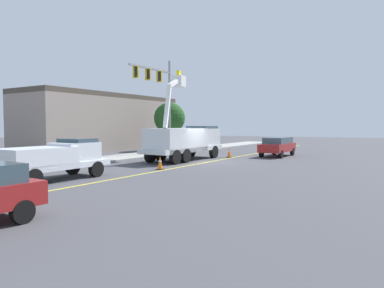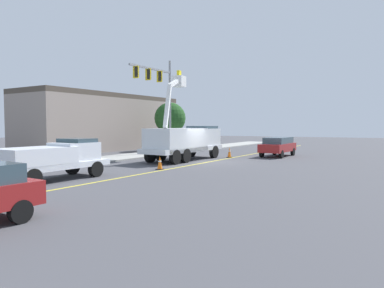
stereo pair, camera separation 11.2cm
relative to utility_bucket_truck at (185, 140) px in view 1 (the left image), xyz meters
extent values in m
plane|color=#47474C|center=(-0.55, -2.29, -1.62)|extent=(120.00, 120.00, 0.00)
cube|color=#9E9E99|center=(0.40, 5.44, -1.56)|extent=(59.99, 10.88, 0.12)
cube|color=yellow|center=(-0.55, -2.29, -1.62)|extent=(49.65, 6.25, 0.01)
cube|color=silver|center=(-0.20, -0.01, -0.72)|extent=(8.44, 3.48, 0.36)
cube|color=silver|center=(2.41, -0.33, 0.05)|extent=(2.89, 2.65, 1.60)
cube|color=#384C56|center=(2.61, -0.35, 0.75)|extent=(2.05, 2.30, 0.64)
cube|color=silver|center=(-1.17, 0.11, 0.00)|extent=(5.51, 3.12, 1.80)
cube|color=white|center=(-2.04, 0.43, 2.53)|extent=(1.52, 0.61, 3.27)
cube|color=white|center=(-0.04, 0.90, 4.53)|extent=(2.93, 0.94, 1.08)
cube|color=white|center=(1.36, 1.22, 4.78)|extent=(0.90, 0.90, 0.90)
cube|color=yellow|center=(1.36, 1.22, 5.38)|extent=(0.36, 0.24, 0.60)
cylinder|color=black|center=(2.79, 0.76, -1.10)|extent=(1.07, 0.46, 1.04)
cylinder|color=black|center=(2.52, -1.47, -1.10)|extent=(1.07, 0.46, 1.04)
cylinder|color=black|center=(-1.52, 1.29, -1.10)|extent=(1.07, 0.46, 1.04)
cylinder|color=black|center=(-1.80, -0.94, -1.10)|extent=(1.07, 0.46, 1.04)
cylinder|color=black|center=(-2.83, 1.45, -1.10)|extent=(1.07, 0.46, 1.04)
cylinder|color=black|center=(-3.10, -0.78, -1.10)|extent=(1.07, 0.46, 1.04)
cube|color=white|center=(-11.88, 1.43, -0.87)|extent=(5.81, 2.77, 0.30)
cube|color=white|center=(-10.66, 1.28, -0.32)|extent=(2.24, 2.16, 1.10)
cube|color=#384C56|center=(-10.46, 1.25, 0.16)|extent=(1.55, 1.91, 0.56)
cube|color=white|center=(-12.88, 1.55, -0.47)|extent=(3.59, 2.49, 1.10)
cylinder|color=black|center=(-9.93, 2.14, -1.20)|extent=(0.87, 0.40, 0.84)
cylinder|color=black|center=(-10.16, 0.27, -1.20)|extent=(0.87, 0.40, 0.84)
cylinder|color=black|center=(-13.60, 2.59, -1.20)|extent=(0.87, 0.40, 0.84)
cylinder|color=black|center=(-13.83, 0.72, -1.20)|extent=(0.87, 0.40, 0.84)
cube|color=maroon|center=(6.40, -5.98, -0.83)|extent=(5.00, 2.47, 0.70)
cube|color=#384C56|center=(6.55, -6.00, -0.23)|extent=(3.63, 2.08, 0.60)
cylinder|color=black|center=(4.68, -6.63, -1.28)|extent=(0.70, 0.32, 0.68)
cylinder|color=black|center=(4.88, -4.93, -1.28)|extent=(0.70, 0.32, 0.68)
cylinder|color=black|center=(7.92, -7.03, -1.28)|extent=(0.70, 0.32, 0.68)
cylinder|color=black|center=(8.12, -5.33, -1.28)|extent=(0.70, 0.32, 0.68)
cylinder|color=black|center=(-18.09, -3.84, -1.28)|extent=(0.70, 0.32, 0.68)
cube|color=black|center=(-6.00, -1.24, -1.60)|extent=(0.40, 0.40, 0.04)
cone|color=orange|center=(-6.00, -1.24, -1.19)|extent=(0.32, 0.32, 0.79)
cylinder|color=white|center=(-6.00, -1.24, -1.11)|extent=(0.20, 0.20, 0.08)
cube|color=black|center=(3.51, -2.49, -1.60)|extent=(0.40, 0.40, 0.04)
cone|color=orange|center=(3.51, -2.49, -1.16)|extent=(0.32, 0.32, 0.84)
cylinder|color=white|center=(3.51, -2.49, -1.07)|extent=(0.20, 0.20, 0.08)
cylinder|color=gray|center=(4.64, 3.91, 2.81)|extent=(0.22, 0.22, 8.85)
cube|color=gray|center=(1.85, 4.26, 6.12)|extent=(5.60, 0.84, 0.16)
cube|color=gold|center=(3.04, 4.11, 5.57)|extent=(0.19, 0.57, 1.00)
cube|color=black|center=(3.03, 4.01, 5.57)|extent=(0.24, 0.34, 0.84)
cube|color=gold|center=(1.45, 4.31, 5.57)|extent=(0.19, 0.57, 1.00)
cube|color=black|center=(1.44, 4.21, 5.57)|extent=(0.24, 0.34, 0.84)
cube|color=gold|center=(-0.14, 4.50, 5.57)|extent=(0.19, 0.57, 1.00)
cube|color=black|center=(-0.15, 4.40, 5.57)|extent=(0.24, 0.34, 0.84)
cube|color=gray|center=(6.60, 13.44, 1.20)|extent=(19.77, 8.62, 5.64)
cube|color=#4C4238|center=(6.60, 13.44, 4.27)|extent=(19.77, 8.62, 0.50)
cylinder|color=brown|center=(8.84, 6.23, -0.45)|extent=(0.32, 0.32, 2.33)
sphere|color=#1E471C|center=(8.84, 6.23, 1.90)|extent=(3.40, 3.40, 3.40)
camera|label=1|loc=(-24.94, -12.35, 1.17)|focal=32.95mm
camera|label=2|loc=(-24.89, -12.45, 1.17)|focal=32.95mm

